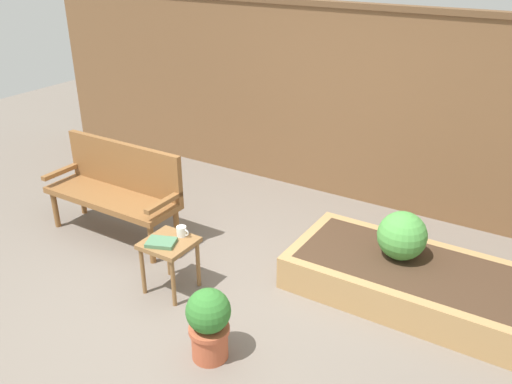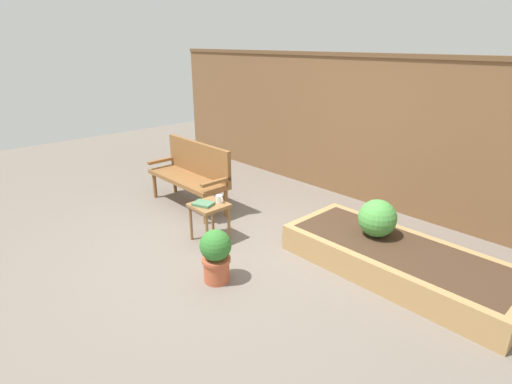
{
  "view_description": "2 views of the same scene",
  "coord_description": "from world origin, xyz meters",
  "px_view_note": "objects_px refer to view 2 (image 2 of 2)",
  "views": [
    {
      "loc": [
        2.31,
        -2.83,
        2.76
      ],
      "look_at": [
        -0.02,
        0.93,
        0.66
      ],
      "focal_mm": 37.81,
      "sensor_mm": 36.0,
      "label": 1
    },
    {
      "loc": [
        3.29,
        -2.54,
        2.31
      ],
      "look_at": [
        -0.15,
        0.67,
        0.53
      ],
      "focal_mm": 28.03,
      "sensor_mm": 36.0,
      "label": 2
    }
  ],
  "objects_px": {
    "garden_bench": "(192,170)",
    "cup_on_table": "(219,199)",
    "potted_boxwood": "(216,254)",
    "shrub_near_bench": "(377,218)",
    "book_on_table": "(203,204)",
    "side_table": "(209,210)"
  },
  "relations": [
    {
      "from": "garden_bench",
      "to": "cup_on_table",
      "type": "bearing_deg",
      "value": -18.91
    },
    {
      "from": "potted_boxwood",
      "to": "shrub_near_bench",
      "type": "xyz_separation_m",
      "value": [
        0.86,
        1.55,
        0.2
      ]
    },
    {
      "from": "shrub_near_bench",
      "to": "garden_bench",
      "type": "bearing_deg",
      "value": -168.63
    },
    {
      "from": "cup_on_table",
      "to": "book_on_table",
      "type": "relative_size",
      "value": 0.51
    },
    {
      "from": "shrub_near_bench",
      "to": "book_on_table",
      "type": "bearing_deg",
      "value": -145.65
    },
    {
      "from": "garden_bench",
      "to": "shrub_near_bench",
      "type": "bearing_deg",
      "value": 11.37
    },
    {
      "from": "potted_boxwood",
      "to": "shrub_near_bench",
      "type": "relative_size",
      "value": 1.37
    },
    {
      "from": "garden_bench",
      "to": "shrub_near_bench",
      "type": "xyz_separation_m",
      "value": [
        2.72,
        0.55,
        -0.04
      ]
    },
    {
      "from": "book_on_table",
      "to": "garden_bench",
      "type": "bearing_deg",
      "value": 130.05
    },
    {
      "from": "cup_on_table",
      "to": "book_on_table",
      "type": "bearing_deg",
      "value": -106.75
    },
    {
      "from": "side_table",
      "to": "potted_boxwood",
      "type": "bearing_deg",
      "value": -32.82
    },
    {
      "from": "cup_on_table",
      "to": "book_on_table",
      "type": "height_order",
      "value": "cup_on_table"
    },
    {
      "from": "potted_boxwood",
      "to": "garden_bench",
      "type": "bearing_deg",
      "value": 151.48
    },
    {
      "from": "cup_on_table",
      "to": "potted_boxwood",
      "type": "bearing_deg",
      "value": -40.51
    },
    {
      "from": "garden_bench",
      "to": "side_table",
      "type": "xyz_separation_m",
      "value": [
        1.09,
        -0.51,
        -0.15
      ]
    },
    {
      "from": "garden_bench",
      "to": "potted_boxwood",
      "type": "height_order",
      "value": "garden_bench"
    },
    {
      "from": "shrub_near_bench",
      "to": "cup_on_table",
      "type": "bearing_deg",
      "value": -149.62
    },
    {
      "from": "book_on_table",
      "to": "potted_boxwood",
      "type": "relative_size",
      "value": 0.41
    },
    {
      "from": "potted_boxwood",
      "to": "book_on_table",
      "type": "bearing_deg",
      "value": 151.48
    },
    {
      "from": "side_table",
      "to": "cup_on_table",
      "type": "bearing_deg",
      "value": 72.07
    },
    {
      "from": "cup_on_table",
      "to": "potted_boxwood",
      "type": "relative_size",
      "value": 0.21
    },
    {
      "from": "book_on_table",
      "to": "potted_boxwood",
      "type": "distance_m",
      "value": 0.91
    }
  ]
}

